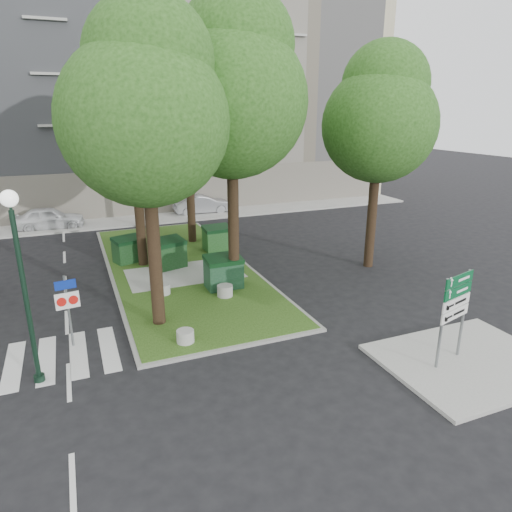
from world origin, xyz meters
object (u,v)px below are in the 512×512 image
dumpster_b (168,253)px  street_lamp (21,267)px  tree_median_near_left (146,105)px  traffic_sign_pole (67,302)px  tree_street_right (381,114)px  litter_bin (209,232)px  car_silver (202,204)px  dumpster_a (128,250)px  tree_median_near_right (233,86)px  tree_median_mid (133,114)px  bollard_right (225,291)px  car_white (49,218)px  bollard_left (185,336)px  directional_sign (455,304)px  dumpster_c (224,272)px  tree_median_far (187,85)px  dumpster_d (217,238)px

dumpster_b → street_lamp: street_lamp is taller
tree_median_near_left → traffic_sign_pole: 6.50m
dumpster_b → tree_street_right: bearing=-34.2°
litter_bin → car_silver: car_silver is taller
traffic_sign_pole → dumpster_a: bearing=62.3°
tree_median_near_right → tree_street_right: tree_median_near_right is taller
tree_median_near_right → tree_median_mid: 5.50m
litter_bin → bollard_right: bearing=-102.4°
litter_bin → car_white: 10.53m
bollard_left → bollard_right: (2.37, 3.08, 0.02)m
tree_street_right → tree_median_near_right: bearing=-175.9°
tree_median_mid → directional_sign: bearing=-61.2°
dumpster_b → bollard_right: (1.34, -4.25, -0.46)m
tree_median_near_left → tree_median_near_right: size_ratio=0.92×
dumpster_b → dumpster_c: size_ratio=1.16×
tree_median_near_left → tree_median_far: tree_median_far is taller
litter_bin → car_white: size_ratio=0.18×
bollard_right → car_white: bearing=114.4°
street_lamp → directional_sign: 11.78m
litter_bin → traffic_sign_pole: traffic_sign_pole is taller
bollard_right → litter_bin: 8.51m
tree_median_far → car_silver: tree_median_far is taller
traffic_sign_pole → car_silver: size_ratio=0.58×
dumpster_b → car_silver: bearing=50.8°
bollard_left → litter_bin: 12.14m
bollard_left → tree_median_near_right: bearing=50.8°
directional_sign → bollard_right: bearing=106.9°
dumpster_b → traffic_sign_pole: size_ratio=0.74×
directional_sign → tree_median_near_left: bearing=126.0°
tree_median_near_right → dumpster_d: tree_median_near_right is taller
bollard_right → directional_sign: directional_sign is taller
bollard_left → street_lamp: (-4.25, -0.43, 3.04)m
dumpster_a → dumpster_b: bearing=-64.2°
traffic_sign_pole → tree_median_near_right: bearing=13.2°
tree_median_near_right → street_lamp: bearing=-150.1°
bollard_left → bollard_right: size_ratio=0.90×
dumpster_c → car_silver: bearing=76.8°
dumpster_d → traffic_sign_pole: bearing=-136.1°
bollard_left → street_lamp: bearing=-174.2°
tree_street_right → car_silver: tree_street_right is taller
dumpster_c → traffic_sign_pole: traffic_sign_pole is taller
dumpster_c → bollard_left: dumpster_c is taller
directional_sign → tree_median_far: bearing=87.8°
directional_sign → car_silver: 22.45m
dumpster_b → directional_sign: 12.84m
tree_median_mid → dumpster_a: tree_median_mid is taller
dumpster_a → car_white: bearing=93.3°
bollard_right → litter_bin: litter_bin is taller
tree_median_far → tree_street_right: size_ratio=1.18×
tree_median_far → traffic_sign_pole: bearing=-123.6°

